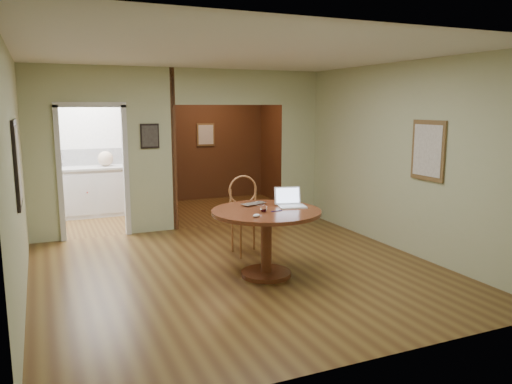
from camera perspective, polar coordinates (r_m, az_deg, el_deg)
name	(u,v)px	position (r m, az deg, el deg)	size (l,w,h in m)	color
floor	(242,272)	(6.43, -1.66, -9.10)	(5.00, 5.00, 0.00)	#4C3015
room_shell	(151,152)	(8.97, -11.96, 4.52)	(5.20, 7.50, 5.00)	silver
dining_table	(266,227)	(6.11, 1.18, -4.05)	(1.34, 1.34, 0.84)	maroon
chair	(246,211)	(7.08, -1.20, -2.13)	(0.48, 0.48, 1.11)	#A65E3B
open_laptop	(290,201)	(6.29, 3.91, -1.06)	(0.38, 0.36, 0.24)	white
closed_laptop	(256,205)	(6.32, 0.05, -1.45)	(0.34, 0.22, 0.03)	silver
mouse	(256,216)	(5.66, 0.04, -2.71)	(0.10, 0.05, 0.04)	white
wine_glass	(264,208)	(5.93, 0.87, -1.88)	(0.08, 0.08, 0.09)	white
pen	(277,211)	(5.99, 2.36, -2.18)	(0.01, 0.01, 0.15)	#0B0D52
kitchen_cabinet	(94,191)	(10.02, -18.01, 0.10)	(2.06, 0.60, 0.94)	silver
grocery_bag	(106,159)	(9.97, -16.82, 3.66)	(0.29, 0.25, 0.29)	beige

